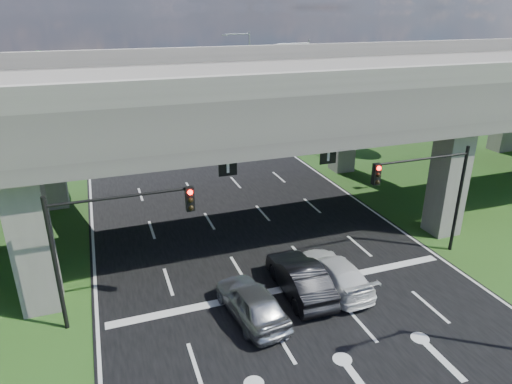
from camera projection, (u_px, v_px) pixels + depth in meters
ground at (323, 334)px, 18.90m from camera, size 160.00×160.00×0.00m
road at (246, 230)px, 27.62m from camera, size 18.00×120.00×0.03m
overpass at (234, 94)px, 26.40m from camera, size 80.00×15.00×10.00m
signal_right at (429, 185)px, 23.20m from camera, size 5.76×0.54×6.00m
signal_left at (109, 232)px, 18.33m from camera, size 5.76×0.54×6.00m
streetlight_far at (303, 88)px, 40.80m from camera, size 3.38×0.25×10.00m
streetlight_beyond at (246, 68)px, 54.76m from camera, size 3.38×0.25×10.00m
tree_left_near at (11, 115)px, 35.44m from camera, size 4.50×4.50×7.80m
tree_left_far at (40, 81)px, 49.60m from camera, size 4.80×4.80×8.32m
tree_right_near at (312, 94)px, 45.72m from camera, size 4.20×4.20×7.28m
tree_right_mid at (305, 84)px, 53.75m from camera, size 3.91×3.90×6.76m
tree_right_far at (251, 72)px, 59.25m from camera, size 4.50×4.50×7.80m
car_silver at (252, 302)px, 19.60m from camera, size 2.42×4.81×1.57m
car_dark at (300, 278)px, 21.30m from camera, size 1.85×4.97×1.62m
car_white at (333, 272)px, 21.87m from camera, size 2.31×5.14×1.46m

